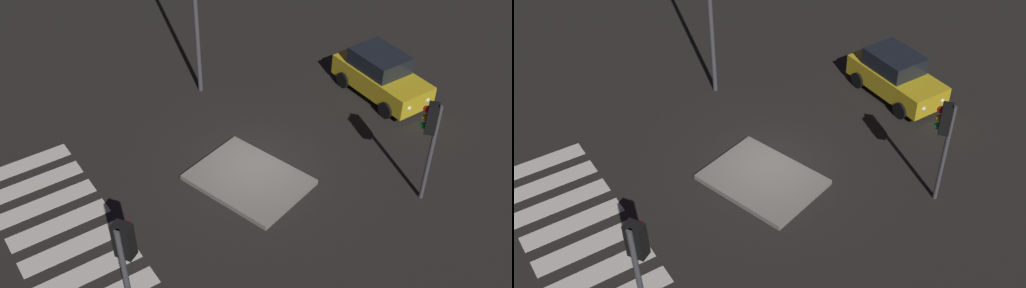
% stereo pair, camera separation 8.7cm
% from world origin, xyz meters
% --- Properties ---
extents(ground_plane, '(80.00, 80.00, 0.00)m').
position_xyz_m(ground_plane, '(0.00, 0.00, 0.00)').
color(ground_plane, black).
extents(traffic_island, '(4.37, 3.73, 0.18)m').
position_xyz_m(traffic_island, '(0.52, -0.65, 0.09)').
color(traffic_island, gray).
rests_on(traffic_island, ground).
extents(car_yellow, '(4.16, 1.99, 1.80)m').
position_xyz_m(car_yellow, '(-0.93, 6.62, 0.88)').
color(car_yellow, gold).
rests_on(car_yellow, ground).
extents(traffic_light_east, '(0.54, 0.53, 4.18)m').
position_xyz_m(traffic_light_east, '(3.98, -6.34, 3.17)').
color(traffic_light_east, '#47474C').
rests_on(traffic_light_east, ground).
extents(traffic_light_north, '(0.53, 0.54, 3.66)m').
position_xyz_m(traffic_light_north, '(4.21, 3.52, 2.78)').
color(traffic_light_north, '#47474C').
rests_on(traffic_light_north, ground).
extents(crosswalk_near, '(9.90, 3.20, 0.02)m').
position_xyz_m(crosswalk_near, '(0.00, -6.69, 0.01)').
color(crosswalk_near, silver).
rests_on(crosswalk_near, ground).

